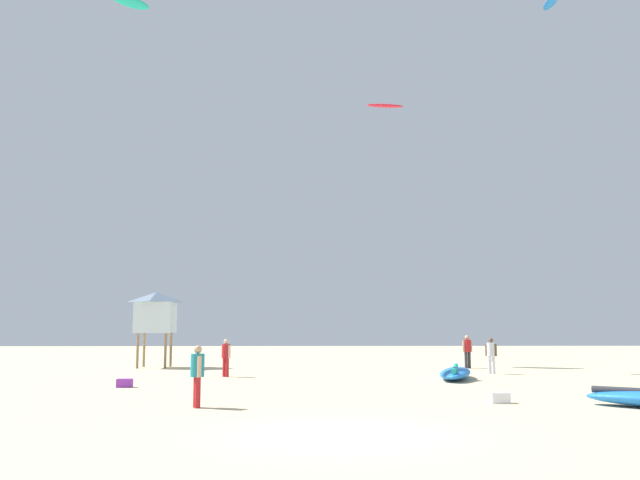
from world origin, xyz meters
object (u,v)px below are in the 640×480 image
Objects in this scene: person_foreground at (197,371)px; person_midground at (226,355)px; lifeguard_tower at (156,312)px; gear_bag at (125,383)px; person_right at (491,353)px; kite_grounded_near at (455,373)px; kite_aloft_5 at (551,2)px; person_left at (467,349)px; kite_aloft_3 at (385,106)px; kite_aloft_1 at (130,2)px; cooler_box at (500,398)px.

person_foreground reaches higher than person_midground.
person_foreground is at bearing -74.02° from lifeguard_tower.
person_right is at bearing 22.51° from gear_bag.
person_foreground is at bearing -134.29° from kite_grounded_near.
kite_aloft_5 is at bearing 38.15° from gear_bag.
person_left is 27.13m from kite_aloft_5.
kite_aloft_5 reaches higher than kite_aloft_3.
person_foreground is 0.84× the size of kite_aloft_1.
lifeguard_tower is at bearing 69.19° from person_left.
gear_bag is 0.26× the size of kite_aloft_3.
person_right is at bearing -155.20° from person_foreground.
person_foreground is at bearing 42.57° from person_midground.
person_midground is 19.19m from kite_aloft_1.
kite_aloft_3 reaches higher than lifeguard_tower.
kite_aloft_3 is at bearing 162.74° from person_midground.
kite_aloft_1 is at bearing -102.47° from lifeguard_tower.
person_midground is 35.21m from kite_aloft_5.
person_foreground is at bearing -13.07° from person_right.
kite_aloft_3 is (11.28, 10.22, 14.36)m from gear_bag.
kite_aloft_5 is at bearing 175.75° from person_right.
kite_aloft_1 is at bearing -156.60° from kite_aloft_5.
person_midground reaches higher than gear_bag.
person_foreground is 1.04× the size of person_midground.
cooler_box is (-3.11, -12.00, -0.84)m from person_right.
person_midground is 10.27m from kite_grounded_near.
kite_aloft_1 is (-5.65, 2.51, 18.16)m from person_midground.
kite_aloft_3 is 19.22m from kite_aloft_5.
person_foreground is 7.41m from gear_bag.
gear_bag is (1.49, -11.80, -2.89)m from lifeguard_tower.
person_midground is at bearing -53.19° from person_right.
kite_grounded_near is 9.01m from cooler_box.
lifeguard_tower is 1.93× the size of kite_aloft_3.
cooler_box is at bearing 163.66° from person_foreground.
lifeguard_tower reaches higher than cooler_box.
kite_aloft_5 reaches higher than cooler_box.
kite_aloft_3 is at bearing 95.12° from cooler_box.
person_right is 14.71m from kite_aloft_3.
cooler_box is (-2.99, -16.20, -0.88)m from person_left.
kite_aloft_1 reaches higher than person_foreground.
kite_aloft_1 reaches higher than kite_aloft_3.
kite_aloft_3 is (-2.07, 6.69, 14.24)m from kite_grounded_near.
person_foreground reaches higher than person_right.
person_right is 28.71m from kite_aloft_5.
person_midground is at bearing 57.50° from gear_bag.
lifeguard_tower is (-5.20, 18.15, 2.03)m from person_foreground.
lifeguard_tower is 17.23m from kite_aloft_3.
person_left is 0.83× the size of kite_aloft_3.
person_foreground is at bearing -59.71° from gear_bag.
kite_grounded_near is 2.27× the size of kite_aloft_3.
kite_aloft_5 reaches higher than kite_grounded_near.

